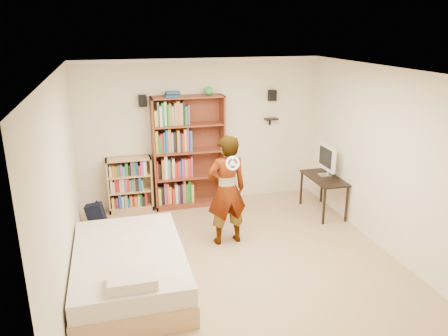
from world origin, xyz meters
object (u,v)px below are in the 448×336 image
Objects in this scene: tall_bookshelf at (189,152)px; low_bookshelf at (130,184)px; person at (227,190)px; daybed at (130,264)px; computer_desk at (323,195)px.

tall_bookshelf reaches higher than low_bookshelf.
daybed is at bearing 23.33° from person.
low_bookshelf is (-1.09, 0.04, -0.53)m from tall_bookshelf.
person is (-1.98, -0.65, 0.52)m from computer_desk.
tall_bookshelf is 2.86m from daybed.
computer_desk reaches higher than daybed.
tall_bookshelf reaches higher than person.
low_bookshelf is at bearing 177.85° from tall_bookshelf.
computer_desk is 3.82m from daybed.
low_bookshelf is at bearing -56.33° from person.
tall_bookshelf reaches higher than computer_desk.
low_bookshelf reaches higher than daybed.
daybed is at bearing -116.82° from tall_bookshelf.
low_bookshelf is 1.00× the size of computer_desk.
person is (0.28, -1.62, -0.17)m from tall_bookshelf.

